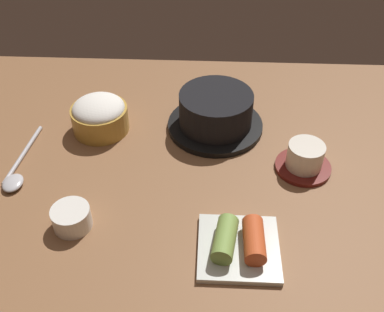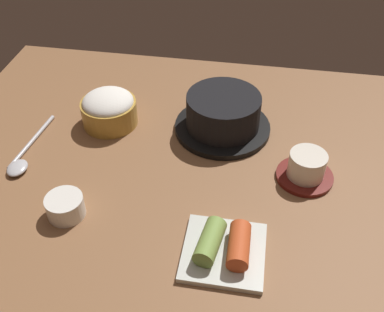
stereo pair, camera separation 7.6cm
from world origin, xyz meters
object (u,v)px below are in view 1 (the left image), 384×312
stone_pot (216,112)px  side_bowl_near (71,217)px  rice_bowl (100,115)px  tea_cup_with_saucer (305,158)px  spoon (17,172)px  kimchi_plate (239,244)px

stone_pot → side_bowl_near: bearing=-130.2°
rice_bowl → tea_cup_with_saucer: bearing=-14.2°
tea_cup_with_saucer → spoon: bearing=-175.4°
stone_pot → side_bowl_near: size_ratio=3.08×
stone_pot → kimchi_plate: stone_pot is taller
rice_bowl → spoon: (-12.93, -14.40, -3.01)cm
side_bowl_near → stone_pot: bearing=49.8°
side_bowl_near → spoon: size_ratio=0.33×
stone_pot → tea_cup_with_saucer: (16.56, -11.75, -1.42)cm
kimchi_plate → stone_pot: bearing=97.2°
tea_cup_with_saucer → kimchi_plate: (-12.62, -19.44, -0.88)cm
stone_pot → kimchi_plate: bearing=-82.8°
stone_pot → rice_bowl: (-23.52, -1.59, -0.29)cm
rice_bowl → tea_cup_with_saucer: 41.36cm
kimchi_plate → spoon: kimchi_plate is taller
stone_pot → rice_bowl: bearing=-176.1°
rice_bowl → kimchi_plate: size_ratio=0.90×
side_bowl_near → spoon: (-13.28, 11.44, -1.39)cm
spoon → stone_pot: bearing=23.7°
side_bowl_near → spoon: 17.58cm
stone_pot → kimchi_plate: size_ratio=1.55×
side_bowl_near → spoon: side_bowl_near is taller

